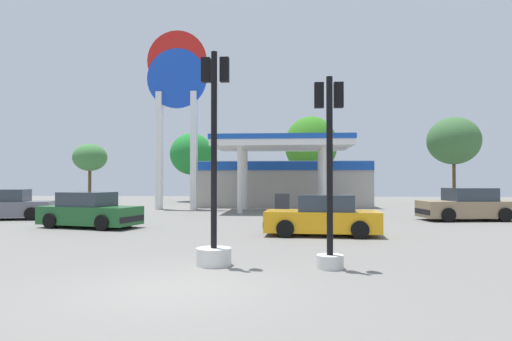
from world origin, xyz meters
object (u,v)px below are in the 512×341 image
at_px(car_3, 90,211).
at_px(tree_1, 192,154).
at_px(tree_0, 90,158).
at_px(tree_2, 311,145).
at_px(car_1, 8,206).
at_px(car_2, 467,206).
at_px(traffic_signal_1, 330,187).
at_px(car_0, 323,217).
at_px(traffic_signal_0, 214,203).
at_px(tree_3, 454,141).
at_px(station_pole_sign, 177,96).

relative_size(car_3, tree_1, 0.70).
relative_size(tree_0, tree_2, 0.69).
bearing_deg(car_1, car_3, -30.96).
distance_m(car_1, tree_0, 18.95).
xyz_separation_m(car_2, tree_1, (-17.37, 17.87, 3.59)).
bearing_deg(tree_0, traffic_signal_1, -57.41).
bearing_deg(car_1, car_2, 2.57).
distance_m(car_1, tree_2, 24.51).
distance_m(car_0, traffic_signal_1, 6.04).
bearing_deg(traffic_signal_0, car_2, 49.53).
bearing_deg(tree_3, car_1, -149.58).
relative_size(car_1, traffic_signal_1, 1.05).
distance_m(car_0, traffic_signal_0, 6.50).
xyz_separation_m(tree_1, tree_3, (22.16, -2.86, 0.82)).
distance_m(traffic_signal_1, tree_1, 31.78).
bearing_deg(car_3, car_1, 149.04).
distance_m(tree_0, tree_1, 9.24).
distance_m(station_pole_sign, car_3, 13.50).
xyz_separation_m(traffic_signal_1, tree_3, (12.51, 27.32, 3.33)).
bearing_deg(tree_1, tree_3, -7.34).
bearing_deg(tree_0, tree_2, -0.14).
bearing_deg(tree_1, tree_0, -175.82).
distance_m(car_1, tree_1, 19.90).
distance_m(traffic_signal_1, tree_0, 35.09).
distance_m(traffic_signal_0, tree_2, 29.74).
xyz_separation_m(traffic_signal_1, tree_1, (-9.65, 30.18, 2.50)).
height_order(car_2, tree_1, tree_1).
distance_m(car_0, tree_2, 23.95).
xyz_separation_m(traffic_signal_0, tree_1, (-7.02, 30.01, 2.87)).
distance_m(tree_2, tree_3, 11.61).
bearing_deg(car_0, car_2, 40.70).
bearing_deg(station_pole_sign, tree_1, 96.93).
height_order(car_3, tree_1, tree_1).
relative_size(car_0, car_3, 0.94).
bearing_deg(tree_0, station_pole_sign, -43.76).
bearing_deg(car_1, tree_0, 102.64).
relative_size(traffic_signal_0, tree_0, 0.94).
bearing_deg(car_0, tree_1, 112.30).
height_order(traffic_signal_0, traffic_signal_1, traffic_signal_0).
distance_m(car_3, traffic_signal_0, 10.08).
bearing_deg(car_3, tree_1, 91.47).
bearing_deg(traffic_signal_0, station_pole_sign, 106.52).
bearing_deg(tree_1, car_3, -88.53).
relative_size(car_0, traffic_signal_1, 0.96).
relative_size(traffic_signal_0, traffic_signal_1, 1.16).
height_order(car_0, car_1, car_1).
bearing_deg(tree_3, station_pole_sign, -159.28).
distance_m(traffic_signal_1, tree_3, 30.24).
bearing_deg(traffic_signal_0, tree_2, 82.74).
bearing_deg(tree_0, traffic_signal_0, -61.05).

